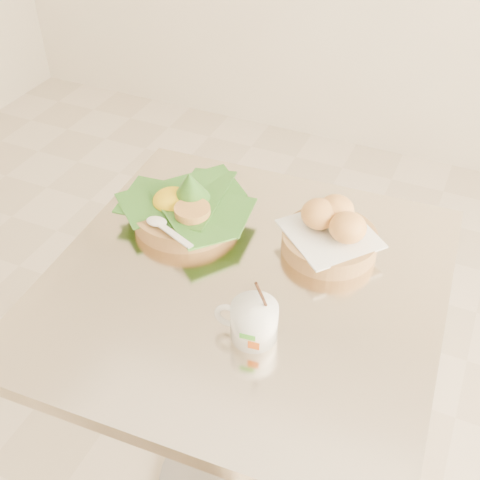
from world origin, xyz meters
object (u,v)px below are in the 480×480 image
at_px(bread_basket, 331,232).
at_px(coffee_mug, 253,321).
at_px(rice_basket, 185,206).
at_px(cafe_table, 244,358).

distance_m(bread_basket, coffee_mug, 0.27).
bearing_deg(rice_basket, coffee_mug, -42.80).
bearing_deg(rice_basket, bread_basket, 7.70).
xyz_separation_m(rice_basket, bread_basket, (0.29, 0.04, 0.00)).
bearing_deg(cafe_table, bread_basket, 53.30).
distance_m(rice_basket, coffee_mug, 0.33).
relative_size(bread_basket, coffee_mug, 1.63).
bearing_deg(coffee_mug, bread_basket, 79.97).
bearing_deg(cafe_table, coffee_mug, -60.71).
xyz_separation_m(cafe_table, coffee_mug, (0.06, -0.11, 0.26)).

